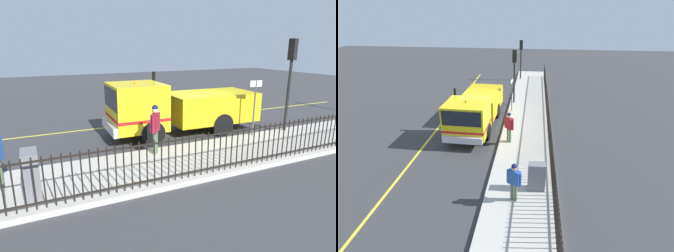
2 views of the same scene
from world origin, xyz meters
The scene contains 10 objects.
ground_plane centered at (0.00, 0.00, 0.00)m, with size 58.62×58.62×0.00m, color #38383A.
sidewalk_slab centered at (3.24, 0.00, 0.08)m, with size 2.84×26.65×0.16m, color #B7B2A8.
lane_marking centered at (-2.17, 0.00, 0.00)m, with size 0.12×23.98×0.01m, color yellow.
work_truck centered at (0.13, -0.92, 1.25)m, with size 2.41×6.62×2.62m.
worker_standing centered at (2.33, -2.65, 1.19)m, with size 0.51×0.46×1.69m.
iron_fence centered at (4.46, 0.00, 0.79)m, with size 0.04×22.69×1.24m.
traffic_light_near centered at (2.09, 3.52, 2.88)m, with size 0.32×0.23×3.82m.
utility_cabinet centered at (3.81, -6.47, 0.75)m, with size 0.69×0.37×1.18m, color slate.
traffic_cone centered at (-1.83, 0.54, 0.35)m, with size 0.49×0.49×0.69m, color orange.
street_sign centered at (2.08, 1.76, 1.60)m, with size 0.13×0.50×2.31m.
Camera 1 is at (10.98, -6.26, 3.70)m, focal length 31.30 mm.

